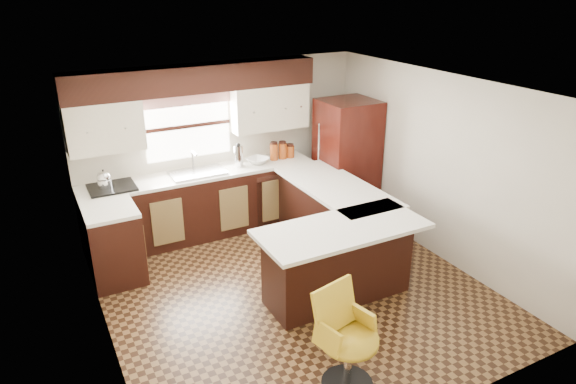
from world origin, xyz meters
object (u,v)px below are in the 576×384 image
peninsula_return (338,262)px  bar_chair (349,342)px  peninsula_long (331,220)px  refrigerator (347,160)px

peninsula_return → bar_chair: size_ratio=1.70×
peninsula_long → peninsula_return: (-0.53, -0.97, 0.00)m
peninsula_return → refrigerator: refrigerator is taller
peninsula_return → peninsula_long: bearing=61.7°
peninsula_long → peninsula_return: size_ratio=1.18×
peninsula_long → refrigerator: 1.24m
peninsula_return → bar_chair: 1.43m
peninsula_long → bar_chair: size_ratio=2.01×
peninsula_long → refrigerator: (0.79, 0.84, 0.46)m
bar_chair → refrigerator: bearing=43.7°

